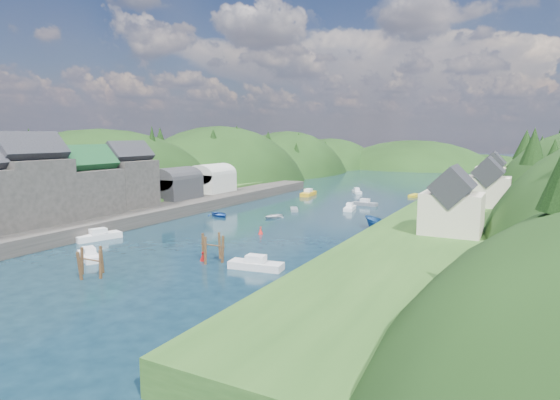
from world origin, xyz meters
The scene contains 15 objects.
ground centered at (0.00, 50.00, 0.00)m, with size 600.00×600.00×0.00m, color black.
hillside_left centered at (-45.00, 75.00, -8.03)m, with size 44.00×245.56×52.00m.
far_hills centered at (1.22, 174.01, -10.80)m, with size 103.00×68.00×44.00m.
hill_trees centered at (0.73, 65.49, 11.11)m, with size 92.11×147.00×11.81m.
quay_left centered at (-24.00, 20.00, 1.00)m, with size 12.00×110.00×2.00m, color #2D2B28.
terrace_left_grass centered at (-31.00, 20.00, 1.25)m, with size 12.00×110.00×2.50m, color #234719.
quayside_buildings centered at (-26.00, 6.39, 7.09)m, with size 8.00×35.84×12.90m.
boat_sheds centered at (-26.00, 39.00, 5.27)m, with size 7.00×21.00×7.50m.
terrace_right centered at (25.00, 40.00, 1.20)m, with size 16.00×120.00×2.40m, color #234719.
right_bank_cottages centered at (28.00, 48.33, 5.84)m, with size 9.00×59.24×8.41m.
piling_cluster_near centered at (-3.89, -5.72, 1.18)m, with size 3.28×3.05×3.50m.
piling_cluster_far centered at (3.58, 4.94, 1.28)m, with size 3.32×3.08×3.70m.
channel_buoy_near centered at (2.51, 4.44, 0.48)m, with size 0.70×0.70×1.10m.
channel_buoy_far centered at (0.96, 20.20, 0.48)m, with size 0.70×0.70×1.10m.
moored_boats centered at (-0.89, 33.69, 0.53)m, with size 37.10×78.36×2.11m.
Camera 1 is at (35.07, -37.50, 14.44)m, focal length 30.00 mm.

